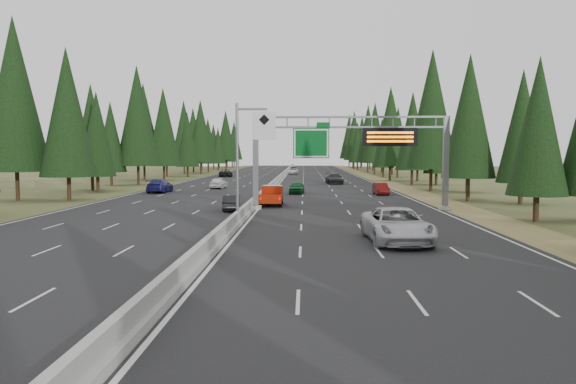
{
  "coord_description": "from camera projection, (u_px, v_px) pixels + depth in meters",
  "views": [
    {
      "loc": [
        4.44,
        -12.01,
        4.76
      ],
      "look_at": [
        3.51,
        20.0,
        2.57
      ],
      "focal_mm": 35.0,
      "sensor_mm": 36.0,
      "label": 1
    }
  ],
  "objects": [
    {
      "name": "red_pickup",
      "position": [
        272.0,
        194.0,
        51.15
      ],
      "size": [
        1.94,
        5.42,
        1.77
      ],
      "color": "black",
      "rests_on": "road"
    },
    {
      "name": "car_ahead_white",
      "position": [
        293.0,
        171.0,
        128.47
      ],
      "size": [
        2.33,
        4.94,
        1.37
      ],
      "primitive_type": "imported",
      "rotation": [
        0.0,
        0.0,
        -0.01
      ],
      "color": "white",
      "rests_on": "road"
    },
    {
      "name": "car_ahead_green",
      "position": [
        297.0,
        187.0,
        65.79
      ],
      "size": [
        1.89,
        4.29,
        1.44
      ],
      "primitive_type": "imported",
      "rotation": [
        0.0,
        0.0,
        -0.05
      ],
      "color": "#125125",
      "rests_on": "road"
    },
    {
      "name": "car_onc_far",
      "position": [
        226.0,
        173.0,
        113.96
      ],
      "size": [
        3.02,
        5.75,
        1.54
      ],
      "primitive_type": "imported",
      "rotation": [
        0.0,
        0.0,
        3.23
      ],
      "color": "black",
      "rests_on": "road"
    },
    {
      "name": "ground",
      "position": [
        104.0,
        368.0,
        12.44
      ],
      "size": [
        400.0,
        400.0,
        0.0
      ],
      "primitive_type": "plane",
      "color": "#3D4821",
      "rests_on": "ground"
    },
    {
      "name": "car_ahead_far",
      "position": [
        293.0,
        169.0,
        147.47
      ],
      "size": [
        1.91,
        4.21,
        1.4
      ],
      "primitive_type": "imported",
      "rotation": [
        0.0,
        0.0,
        -0.06
      ],
      "color": "black",
      "rests_on": "road"
    },
    {
      "name": "hov_sign_pole",
      "position": [
        246.0,
        154.0,
        36.99
      ],
      "size": [
        2.8,
        0.5,
        8.0
      ],
      "color": "slate",
      "rests_on": "road"
    },
    {
      "name": "sign_gantry",
      "position": [
        358.0,
        148.0,
        46.6
      ],
      "size": [
        16.75,
        0.98,
        7.8
      ],
      "color": "slate",
      "rests_on": "road"
    },
    {
      "name": "car_ahead_dkred",
      "position": [
        381.0,
        189.0,
        63.89
      ],
      "size": [
        1.57,
        4.12,
        1.34
      ],
      "primitive_type": "imported",
      "rotation": [
        0.0,
        0.0,
        0.04
      ],
      "color": "#540C0C",
      "rests_on": "road"
    },
    {
      "name": "car_onc_blue",
      "position": [
        160.0,
        186.0,
        67.62
      ],
      "size": [
        2.28,
        5.58,
        1.62
      ],
      "primitive_type": "imported",
      "rotation": [
        0.0,
        0.0,
        3.14
      ],
      "color": "navy",
      "rests_on": "road"
    },
    {
      "name": "car_onc_white",
      "position": [
        219.0,
        183.0,
        75.47
      ],
      "size": [
        2.11,
        4.5,
        1.49
      ],
      "primitive_type": "imported",
      "rotation": [
        0.0,
        0.0,
        3.06
      ],
      "color": "silver",
      "rests_on": "road"
    },
    {
      "name": "median_barrier",
      "position": [
        277.0,
        180.0,
        92.19
      ],
      "size": [
        0.7,
        260.0,
        0.85
      ],
      "color": "gray",
      "rests_on": "road"
    },
    {
      "name": "road",
      "position": [
        277.0,
        182.0,
        92.21
      ],
      "size": [
        32.0,
        260.0,
        0.08
      ],
      "primitive_type": "cube",
      "color": "black",
      "rests_on": "ground"
    },
    {
      "name": "tree_row_right",
      "position": [
        427.0,
        120.0,
        80.61
      ],
      "size": [
        12.64,
        241.72,
        18.99
      ],
      "color": "black",
      "rests_on": "ground"
    },
    {
      "name": "car_onc_near",
      "position": [
        232.0,
        203.0,
        46.09
      ],
      "size": [
        1.69,
        4.04,
        1.3
      ],
      "primitive_type": "imported",
      "rotation": [
        0.0,
        0.0,
        3.22
      ],
      "color": "black",
      "rests_on": "road"
    },
    {
      "name": "silver_minivan",
      "position": [
        397.0,
        225.0,
        29.56
      ],
      "size": [
        3.39,
        6.72,
        1.82
      ],
      "primitive_type": "imported",
      "rotation": [
        0.0,
        0.0,
        0.06
      ],
      "color": "silver",
      "rests_on": "road"
    },
    {
      "name": "tree_row_left",
      "position": [
        121.0,
        123.0,
        80.9
      ],
      "size": [
        11.61,
        240.85,
        18.57
      ],
      "color": "black",
      "rests_on": "ground"
    },
    {
      "name": "shoulder_right",
      "position": [
        386.0,
        183.0,
        91.69
      ],
      "size": [
        3.6,
        260.0,
        0.06
      ],
      "primitive_type": "cube",
      "color": "olive",
      "rests_on": "ground"
    },
    {
      "name": "shoulder_left",
      "position": [
        170.0,
        182.0,
        92.73
      ],
      "size": [
        3.6,
        260.0,
        0.06
      ],
      "primitive_type": "cube",
      "color": "#3D4821",
      "rests_on": "ground"
    },
    {
      "name": "car_ahead_dkgrey",
      "position": [
        334.0,
        179.0,
        87.02
      ],
      "size": [
        2.79,
        5.82,
        1.64
      ],
      "primitive_type": "imported",
      "rotation": [
        0.0,
        0.0,
        0.09
      ],
      "color": "black",
      "rests_on": "road"
    }
  ]
}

